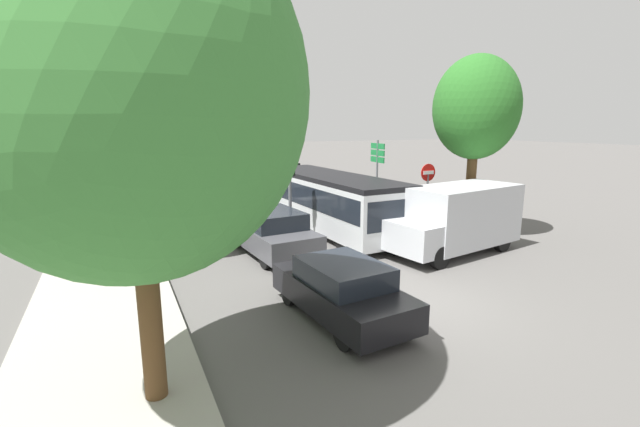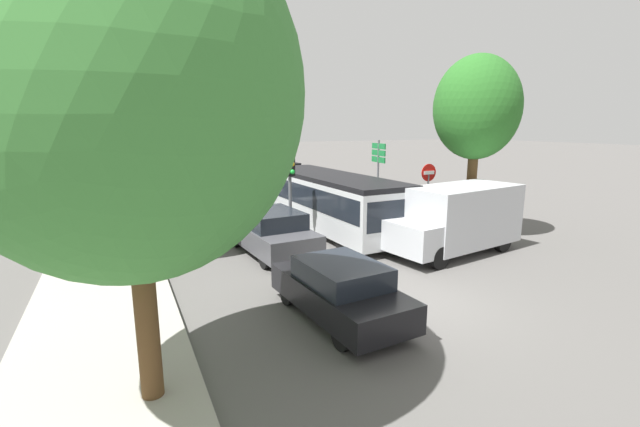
{
  "view_description": "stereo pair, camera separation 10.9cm",
  "coord_description": "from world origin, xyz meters",
  "px_view_note": "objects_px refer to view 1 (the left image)",
  "views": [
    {
      "loc": [
        -6.4,
        -8.0,
        4.32
      ],
      "look_at": [
        0.2,
        5.59,
        1.2
      ],
      "focal_mm": 24.0,
      "sensor_mm": 36.0,
      "label": 1
    },
    {
      "loc": [
        -6.31,
        -8.05,
        4.32
      ],
      "look_at": [
        0.2,
        5.59,
        1.2
      ],
      "focal_mm": 24.0,
      "sensor_mm": 36.0,
      "label": 2
    }
  ],
  "objects_px": {
    "queued_car_black": "(341,290)",
    "articulated_bus": "(295,188)",
    "white_van": "(457,217)",
    "no_entry_sign": "(427,187)",
    "tree_right_near": "(476,109)",
    "direction_sign_post": "(377,161)",
    "traffic_light": "(290,176)",
    "tree_left_far": "(108,110)",
    "queued_car_silver": "(226,203)",
    "queued_car_blue": "(203,188)",
    "tree_left_near": "(131,93)",
    "city_bus_rear": "(174,161)",
    "queued_car_graphite": "(271,232)",
    "tree_left_mid": "(129,123)"
  },
  "relations": [
    {
      "from": "city_bus_rear",
      "to": "white_van",
      "type": "height_order",
      "value": "city_bus_rear"
    },
    {
      "from": "queued_car_black",
      "to": "tree_right_near",
      "type": "bearing_deg",
      "value": -65.4
    },
    {
      "from": "tree_left_far",
      "to": "direction_sign_post",
      "type": "bearing_deg",
      "value": -28.5
    },
    {
      "from": "queued_car_silver",
      "to": "tree_left_mid",
      "type": "relative_size",
      "value": 0.64
    },
    {
      "from": "tree_left_near",
      "to": "traffic_light",
      "type": "bearing_deg",
      "value": 55.22
    },
    {
      "from": "traffic_light",
      "to": "tree_right_near",
      "type": "xyz_separation_m",
      "value": [
        6.87,
        -2.0,
        2.45
      ]
    },
    {
      "from": "tree_right_near",
      "to": "queued_car_graphite",
      "type": "bearing_deg",
      "value": 173.25
    },
    {
      "from": "city_bus_rear",
      "to": "traffic_light",
      "type": "distance_m",
      "value": 23.01
    },
    {
      "from": "queued_car_black",
      "to": "no_entry_sign",
      "type": "bearing_deg",
      "value": -55.62
    },
    {
      "from": "city_bus_rear",
      "to": "tree_left_far",
      "type": "xyz_separation_m",
      "value": [
        -4.59,
        -12.54,
        3.65
      ]
    },
    {
      "from": "tree_right_near",
      "to": "queued_car_silver",
      "type": "bearing_deg",
      "value": 137.16
    },
    {
      "from": "queued_car_graphite",
      "to": "direction_sign_post",
      "type": "relative_size",
      "value": 1.24
    },
    {
      "from": "tree_left_near",
      "to": "tree_left_mid",
      "type": "distance_m",
      "value": 8.55
    },
    {
      "from": "city_bus_rear",
      "to": "queued_car_silver",
      "type": "relative_size",
      "value": 2.86
    },
    {
      "from": "white_van",
      "to": "direction_sign_post",
      "type": "distance_m",
      "value": 7.83
    },
    {
      "from": "queued_car_black",
      "to": "no_entry_sign",
      "type": "distance_m",
      "value": 8.96
    },
    {
      "from": "white_van",
      "to": "tree_right_near",
      "type": "height_order",
      "value": "tree_right_near"
    },
    {
      "from": "queued_car_graphite",
      "to": "no_entry_sign",
      "type": "height_order",
      "value": "no_entry_sign"
    },
    {
      "from": "queued_car_blue",
      "to": "tree_left_far",
      "type": "relative_size",
      "value": 0.53
    },
    {
      "from": "white_van",
      "to": "tree_left_far",
      "type": "bearing_deg",
      "value": -62.42
    },
    {
      "from": "direction_sign_post",
      "to": "queued_car_silver",
      "type": "bearing_deg",
      "value": -5.8
    },
    {
      "from": "direction_sign_post",
      "to": "no_entry_sign",
      "type": "bearing_deg",
      "value": 86.88
    },
    {
      "from": "queued_car_blue",
      "to": "no_entry_sign",
      "type": "distance_m",
      "value": 13.7
    },
    {
      "from": "white_van",
      "to": "city_bus_rear",
      "type": "bearing_deg",
      "value": -86.53
    },
    {
      "from": "traffic_light",
      "to": "no_entry_sign",
      "type": "xyz_separation_m",
      "value": [
        5.56,
        -0.99,
        -0.62
      ]
    },
    {
      "from": "queued_car_graphite",
      "to": "no_entry_sign",
      "type": "xyz_separation_m",
      "value": [
        6.7,
        0.06,
        1.11
      ]
    },
    {
      "from": "queued_car_black",
      "to": "articulated_bus",
      "type": "bearing_deg",
      "value": -21.53
    },
    {
      "from": "white_van",
      "to": "tree_left_far",
      "type": "height_order",
      "value": "tree_left_far"
    },
    {
      "from": "no_entry_sign",
      "to": "tree_left_mid",
      "type": "relative_size",
      "value": 0.45
    },
    {
      "from": "queued_car_blue",
      "to": "tree_right_near",
      "type": "relative_size",
      "value": 0.6
    },
    {
      "from": "articulated_bus",
      "to": "no_entry_sign",
      "type": "height_order",
      "value": "no_entry_sign"
    },
    {
      "from": "tree_left_far",
      "to": "city_bus_rear",
      "type": "bearing_deg",
      "value": 69.92
    },
    {
      "from": "tree_right_near",
      "to": "tree_left_near",
      "type": "bearing_deg",
      "value": -154.42
    },
    {
      "from": "white_van",
      "to": "no_entry_sign",
      "type": "relative_size",
      "value": 1.86
    },
    {
      "from": "queued_car_silver",
      "to": "queued_car_blue",
      "type": "height_order",
      "value": "queued_car_blue"
    },
    {
      "from": "queued_car_silver",
      "to": "traffic_light",
      "type": "height_order",
      "value": "traffic_light"
    },
    {
      "from": "articulated_bus",
      "to": "direction_sign_post",
      "type": "bearing_deg",
      "value": 78.59
    },
    {
      "from": "traffic_light",
      "to": "tree_right_near",
      "type": "relative_size",
      "value": 0.49
    },
    {
      "from": "traffic_light",
      "to": "no_entry_sign",
      "type": "relative_size",
      "value": 1.21
    },
    {
      "from": "queued_car_blue",
      "to": "tree_left_near",
      "type": "height_order",
      "value": "tree_left_near"
    },
    {
      "from": "queued_car_graphite",
      "to": "traffic_light",
      "type": "xyz_separation_m",
      "value": [
        1.14,
        1.05,
        1.73
      ]
    },
    {
      "from": "direction_sign_post",
      "to": "queued_car_graphite",
      "type": "bearing_deg",
      "value": 39.15
    },
    {
      "from": "tree_right_near",
      "to": "direction_sign_post",
      "type": "bearing_deg",
      "value": 95.26
    },
    {
      "from": "traffic_light",
      "to": "tree_left_mid",
      "type": "relative_size",
      "value": 0.54
    },
    {
      "from": "queued_car_silver",
      "to": "tree_right_near",
      "type": "relative_size",
      "value": 0.58
    },
    {
      "from": "articulated_bus",
      "to": "tree_left_near",
      "type": "height_order",
      "value": "tree_left_near"
    },
    {
      "from": "direction_sign_post",
      "to": "tree_right_near",
      "type": "relative_size",
      "value": 0.52
    },
    {
      "from": "queued_car_graphite",
      "to": "tree_left_far",
      "type": "relative_size",
      "value": 0.57
    },
    {
      "from": "articulated_bus",
      "to": "tree_left_far",
      "type": "relative_size",
      "value": 2.01
    },
    {
      "from": "queued_car_silver",
      "to": "direction_sign_post",
      "type": "relative_size",
      "value": 1.12
    }
  ]
}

